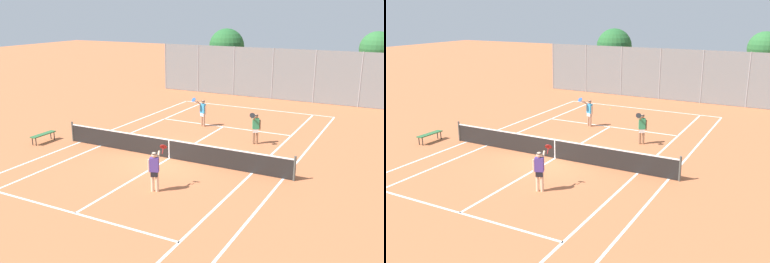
# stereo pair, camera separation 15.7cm
# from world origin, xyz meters

# --- Properties ---
(ground_plane) EXTENTS (120.00, 120.00, 0.00)m
(ground_plane) POSITION_xyz_m (0.00, 0.00, 0.00)
(ground_plane) COLOR #BC663D
(court_line_markings) EXTENTS (11.10, 23.90, 0.01)m
(court_line_markings) POSITION_xyz_m (0.00, 0.00, 0.00)
(court_line_markings) COLOR white
(court_line_markings) RESTS_ON ground
(tennis_net) EXTENTS (12.00, 0.10, 1.07)m
(tennis_net) POSITION_xyz_m (0.00, 0.00, 0.51)
(tennis_net) COLOR #474C47
(tennis_net) RESTS_ON ground
(player_near_side) EXTENTS (0.48, 0.87, 1.77)m
(player_near_side) POSITION_xyz_m (1.44, -3.52, 0.93)
(player_near_side) COLOR beige
(player_near_side) RESTS_ON ground
(player_far_left) EXTENTS (0.83, 0.69, 1.77)m
(player_far_left) POSITION_xyz_m (-1.16, 5.92, 0.93)
(player_far_left) COLOR tan
(player_far_left) RESTS_ON ground
(player_far_right) EXTENTS (0.43, 0.90, 1.77)m
(player_far_right) POSITION_xyz_m (2.84, 4.04, 0.93)
(player_far_right) COLOR #936B4C
(player_far_right) RESTS_ON ground
(loose_tennis_ball_0) EXTENTS (0.07, 0.07, 0.07)m
(loose_tennis_ball_0) POSITION_xyz_m (-1.90, 10.74, 0.03)
(loose_tennis_ball_0) COLOR #D1DB33
(loose_tennis_ball_0) RESTS_ON ground
(loose_tennis_ball_1) EXTENTS (0.07, 0.07, 0.07)m
(loose_tennis_ball_1) POSITION_xyz_m (2.64, 1.06, 0.03)
(loose_tennis_ball_1) COLOR #D1DB33
(loose_tennis_ball_1) RESTS_ON ground
(courtside_bench) EXTENTS (0.36, 1.50, 0.47)m
(courtside_bench) POSITION_xyz_m (-7.20, -0.88, 0.41)
(courtside_bench) COLOR #2D6638
(courtside_bench) RESTS_ON ground
(back_fence) EXTENTS (19.45, 0.08, 3.95)m
(back_fence) POSITION_xyz_m (-0.00, 15.83, 1.98)
(back_fence) COLOR gray
(back_fence) RESTS_ON ground
(tree_behind_left) EXTENTS (2.99, 2.99, 5.26)m
(tree_behind_left) POSITION_xyz_m (-4.57, 17.66, 3.68)
(tree_behind_left) COLOR brown
(tree_behind_left) RESTS_ON ground
(tree_behind_right) EXTENTS (2.64, 2.63, 5.20)m
(tree_behind_right) POSITION_xyz_m (7.07, 19.73, 3.79)
(tree_behind_right) COLOR brown
(tree_behind_right) RESTS_ON ground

